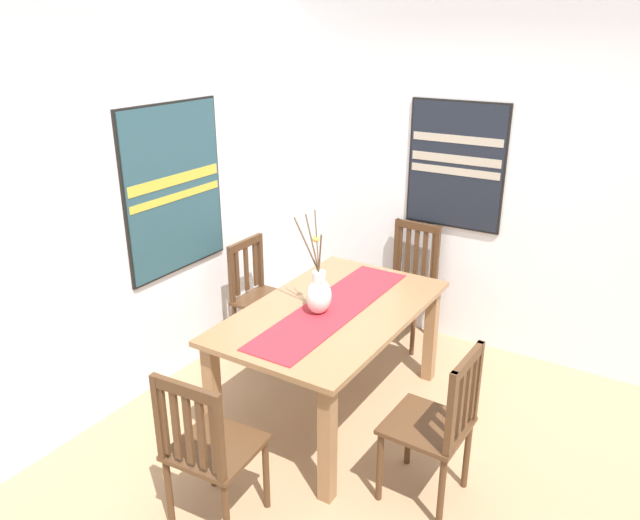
# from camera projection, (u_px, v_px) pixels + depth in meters

# --- Properties ---
(ground_plane) EXTENTS (6.40, 6.40, 0.03)m
(ground_plane) POSITION_uv_depth(u_px,v_px,m) (380.00, 471.00, 3.62)
(ground_plane) COLOR #A37F5B
(wall_back) EXTENTS (6.40, 0.12, 2.70)m
(wall_back) POSITION_uv_depth(u_px,v_px,m) (136.00, 205.00, 4.03)
(wall_back) COLOR silver
(wall_back) RESTS_ON ground_plane
(wall_side) EXTENTS (0.12, 6.40, 2.70)m
(wall_side) POSITION_uv_depth(u_px,v_px,m) (496.00, 183.00, 4.59)
(wall_side) COLOR silver
(wall_side) RESTS_ON ground_plane
(dining_table) EXTENTS (1.62, 0.97, 0.77)m
(dining_table) POSITION_uv_depth(u_px,v_px,m) (332.00, 325.00, 3.93)
(dining_table) COLOR #8E6642
(dining_table) RESTS_ON ground_plane
(table_runner) EXTENTS (1.49, 0.36, 0.01)m
(table_runner) POSITION_uv_depth(u_px,v_px,m) (332.00, 308.00, 3.89)
(table_runner) COLOR #B7232D
(table_runner) RESTS_ON dining_table
(centerpiece_vase) EXTENTS (0.18, 0.24, 0.66)m
(centerpiece_vase) POSITION_uv_depth(u_px,v_px,m) (319.00, 293.00, 3.78)
(centerpiece_vase) COLOR silver
(centerpiece_vase) RESTS_ON dining_table
(chair_0) EXTENTS (0.45, 0.45, 0.94)m
(chair_0) POSITION_uv_depth(u_px,v_px,m) (208.00, 448.00, 3.03)
(chair_0) COLOR #4C301C
(chair_0) RESTS_ON ground_plane
(chair_1) EXTENTS (0.42, 0.42, 0.92)m
(chair_1) POSITION_uv_depth(u_px,v_px,m) (261.00, 296.00, 4.76)
(chair_1) COLOR #4C301C
(chair_1) RESTS_ON ground_plane
(chair_2) EXTENTS (0.44, 0.44, 0.98)m
(chair_2) POSITION_uv_depth(u_px,v_px,m) (408.00, 281.00, 4.96)
(chair_2) COLOR #4C301C
(chair_2) RESTS_ON ground_plane
(chair_3) EXTENTS (0.43, 0.43, 0.94)m
(chair_3) POSITION_uv_depth(u_px,v_px,m) (437.00, 423.00, 3.22)
(chair_3) COLOR #4C301C
(chair_3) RESTS_ON ground_plane
(painting_on_back_wall) EXTENTS (0.91, 0.05, 1.18)m
(painting_on_back_wall) POSITION_uv_depth(u_px,v_px,m) (174.00, 189.00, 4.21)
(painting_on_back_wall) COLOR black
(painting_on_side_wall) EXTENTS (0.05, 0.77, 0.98)m
(painting_on_side_wall) POSITION_uv_depth(u_px,v_px,m) (456.00, 165.00, 4.65)
(painting_on_side_wall) COLOR black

